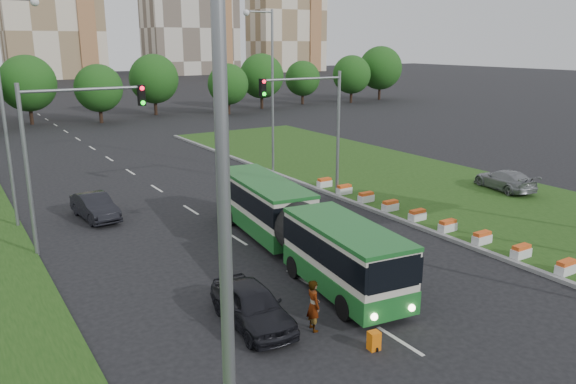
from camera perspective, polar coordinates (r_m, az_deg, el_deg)
ground at (r=25.70m, az=7.00°, el=-7.35°), size 360.00×360.00×0.00m
grass_median at (r=39.75m, az=14.35°, el=0.47°), size 14.00×60.00×0.15m
median_kerb at (r=35.16m, az=6.48°, el=-1.00°), size 0.30×60.00×0.18m
lane_markings at (r=41.36m, az=-14.11°, el=0.94°), size 0.20×100.00×0.01m
flower_planters at (r=31.21m, az=14.43°, el=-2.78°), size 1.10×20.30×0.60m
traffic_mast_median at (r=34.92m, az=3.03°, el=7.78°), size 5.76×0.32×8.00m
traffic_mast_left at (r=28.08m, az=-21.98°, el=4.95°), size 5.76×0.32×8.00m
street_lamps at (r=31.05m, az=-8.90°, el=7.93°), size 36.00×60.00×12.00m
tree_line at (r=77.70m, az=-13.42°, el=10.74°), size 120.00×8.00×9.00m
midrise_east at (r=198.75m, az=-0.18°, el=17.96°), size 24.00×14.00×40.00m
articulated_bus at (r=25.84m, az=0.60°, el=-3.47°), size 2.38×15.27×2.51m
car_left_near at (r=20.21m, az=-3.65°, el=-11.39°), size 2.00×4.49×1.50m
car_left_far at (r=33.57m, az=-19.02°, el=-1.41°), size 1.94×4.48×1.43m
car_median at (r=40.13m, az=21.16°, el=1.16°), size 2.78×4.94×1.35m
pedestrian at (r=19.77m, az=2.61°, el=-11.43°), size 0.55×0.74×1.86m
shopping_trolley at (r=19.10m, az=8.73°, el=-14.72°), size 0.37×0.39×0.64m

